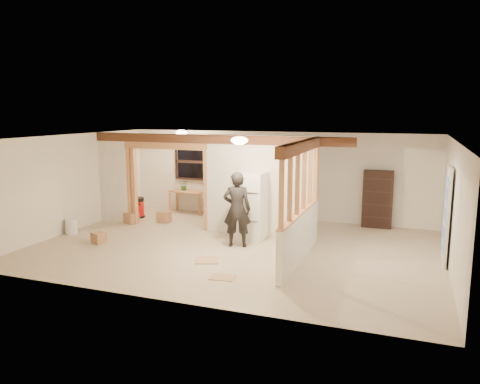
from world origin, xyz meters
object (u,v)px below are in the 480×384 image
at_px(woman, 237,209).
at_px(shop_vac, 137,207).
at_px(refrigerator, 251,206).
at_px(bookshelf, 378,199).
at_px(work_table, 188,202).

distance_m(woman, shop_vac, 4.21).
height_order(refrigerator, shop_vac, refrigerator).
distance_m(woman, bookshelf, 4.13).
height_order(refrigerator, bookshelf, refrigerator).
bearing_deg(refrigerator, bookshelf, 38.73).
distance_m(shop_vac, bookshelf, 6.79).
bearing_deg(refrigerator, woman, -97.31).
bearing_deg(work_table, bookshelf, 13.30).
relative_size(refrigerator, woman, 0.94).
relative_size(woman, bookshelf, 1.13).
distance_m(refrigerator, bookshelf, 3.58).
bearing_deg(bookshelf, work_table, -178.70).
xyz_separation_m(work_table, bookshelf, (5.54, 0.13, 0.42)).
relative_size(shop_vac, bookshelf, 0.39).
relative_size(woman, shop_vac, 2.91).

